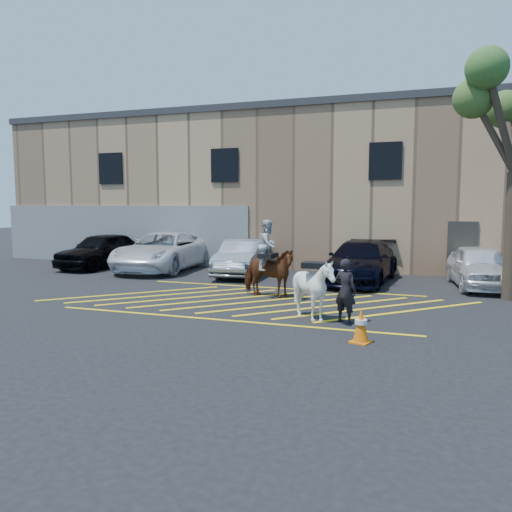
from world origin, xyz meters
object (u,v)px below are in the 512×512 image
(car_silver_sedan, at_px, (243,257))
(mounted_bay, at_px, (268,266))
(car_black_suv, at_px, (102,250))
(car_blue_suv, at_px, (361,262))
(saddled_white, at_px, (314,289))
(car_white_pickup, at_px, (164,251))
(handler, at_px, (345,291))
(traffic_cone, at_px, (361,325))
(car_white_suv, at_px, (479,266))

(car_silver_sedan, height_order, mounted_bay, mounted_bay)
(car_black_suv, relative_size, car_silver_sedan, 1.06)
(car_blue_suv, bearing_deg, saddled_white, -87.93)
(car_black_suv, bearing_deg, saddled_white, -26.84)
(car_black_suv, distance_m, car_blue_suv, 11.65)
(car_white_pickup, distance_m, car_blue_suv, 8.58)
(car_silver_sedan, bearing_deg, car_blue_suv, -10.36)
(handler, bearing_deg, traffic_cone, 130.82)
(car_blue_suv, height_order, car_white_suv, car_blue_suv)
(saddled_white, bearing_deg, handler, 0.05)
(traffic_cone, bearing_deg, car_black_suv, 145.44)
(car_white_pickup, relative_size, car_white_suv, 1.38)
(saddled_white, distance_m, traffic_cone, 2.19)
(traffic_cone, bearing_deg, mounted_bay, 128.51)
(car_white_suv, relative_size, mounted_bay, 1.80)
(car_black_suv, xyz_separation_m, mounted_bay, (9.34, -4.53, 0.17))
(car_white_pickup, relative_size, car_silver_sedan, 1.35)
(car_white_pickup, xyz_separation_m, car_blue_suv, (8.56, -0.65, -0.06))
(traffic_cone, bearing_deg, car_white_pickup, 137.26)
(car_black_suv, bearing_deg, car_white_suv, 3.62)
(car_white_pickup, relative_size, mounted_bay, 2.48)
(car_white_suv, bearing_deg, car_black_suv, 171.87)
(car_white_suv, xyz_separation_m, traffic_cone, (-2.97, -8.32, -0.37))
(car_blue_suv, xyz_separation_m, handler, (0.46, -6.57, 0.02))
(car_white_suv, bearing_deg, saddled_white, -129.66)
(car_blue_suv, distance_m, saddled_white, 6.58)
(saddled_white, bearing_deg, car_white_pickup, 138.80)
(car_white_pickup, bearing_deg, handler, -42.03)
(mounted_bay, bearing_deg, car_silver_sedan, 119.59)
(car_white_pickup, xyz_separation_m, saddled_white, (8.25, -7.22, -0.04))
(car_white_suv, distance_m, mounted_bay, 7.54)
(mounted_bay, relative_size, saddled_white, 1.55)
(car_white_pickup, bearing_deg, car_silver_sedan, -9.05)
(car_blue_suv, relative_size, handler, 3.35)
(car_black_suv, height_order, handler, car_black_suv)
(car_silver_sedan, bearing_deg, car_white_pickup, 167.21)
(car_black_suv, relative_size, mounted_bay, 1.95)
(car_black_suv, height_order, mounted_bay, mounted_bay)
(car_white_pickup, height_order, mounted_bay, mounted_bay)
(car_blue_suv, bearing_deg, car_white_suv, 6.01)
(car_white_pickup, height_order, saddled_white, car_white_pickup)
(car_white_pickup, bearing_deg, car_black_suv, 179.19)
(car_silver_sedan, xyz_separation_m, car_white_suv, (8.76, -0.18, 0.01))
(car_silver_sedan, distance_m, saddled_white, 8.14)
(car_silver_sedan, relative_size, car_white_suv, 1.02)
(car_white_pickup, relative_size, handler, 3.79)
(car_white_pickup, height_order, car_silver_sedan, car_white_pickup)
(car_blue_suv, xyz_separation_m, mounted_bay, (-2.30, -4.02, 0.21))
(car_white_suv, bearing_deg, car_silver_sedan, 172.22)
(car_white_suv, height_order, mounted_bay, mounted_bay)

